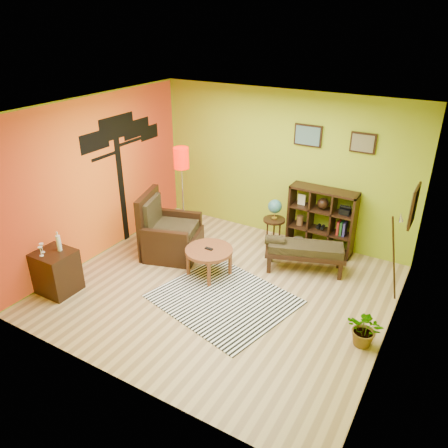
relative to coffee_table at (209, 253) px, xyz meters
The scene contains 11 objects.
ground 0.64m from the coffee_table, 34.93° to the right, with size 5.00×5.00×0.00m, color tan.
room_shell 1.44m from the coffee_table, 40.86° to the right, with size 5.04×4.54×2.82m.
zebra_rug 0.85m from the coffee_table, 40.80° to the right, with size 1.95×1.67×0.01m, color white.
coffee_table is the anchor object (origin of this frame).
armchair 1.05m from the coffee_table, 166.59° to the left, with size 1.18×1.17×1.15m.
side_cabinet 2.41m from the coffee_table, 138.52° to the right, with size 0.59×0.53×1.01m.
floor_lamp 1.69m from the coffee_table, 143.56° to the left, with size 0.28×0.28×1.85m.
globe_table 1.51m from the coffee_table, 68.54° to the left, with size 0.40×0.40×0.97m.
cube_shelf 2.20m from the coffee_table, 53.24° to the left, with size 1.20×0.35×1.20m.
bench 1.58m from the coffee_table, 35.59° to the left, with size 1.40×0.89×0.61m.
potted_plant 2.73m from the coffee_table, ahead, with size 0.47×0.52×0.40m, color #26661E.
Camera 1 is at (2.97, -4.99, 3.98)m, focal length 35.00 mm.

